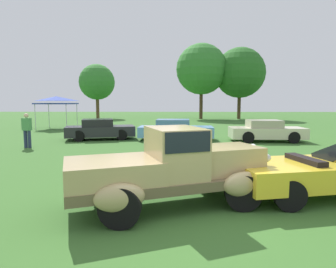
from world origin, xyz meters
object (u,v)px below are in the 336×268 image
(neighbor_convertible, at_px, (324,172))
(show_car_charcoal, at_px, (100,129))
(show_car_cream, at_px, (266,131))
(feature_pickup_truck, at_px, (172,167))
(show_car_skyblue, at_px, (175,130))
(canopy_tent_left_field, at_px, (56,100))
(spectator_between_cars, at_px, (27,129))

(neighbor_convertible, distance_m, show_car_charcoal, 12.97)
(show_car_charcoal, xyz_separation_m, show_car_cream, (9.68, -0.70, 0.00))
(feature_pickup_truck, distance_m, show_car_skyblue, 10.81)
(neighbor_convertible, height_order, canopy_tent_left_field, canopy_tent_left_field)
(neighbor_convertible, relative_size, canopy_tent_left_field, 1.62)
(neighbor_convertible, distance_m, show_car_cream, 9.63)
(neighbor_convertible, bearing_deg, canopy_tent_left_field, 128.08)
(show_car_charcoal, bearing_deg, feature_pickup_truck, -68.23)
(show_car_charcoal, relative_size, show_car_skyblue, 0.98)
(show_car_skyblue, bearing_deg, spectator_between_cars, -157.24)
(spectator_between_cars, bearing_deg, show_car_cream, 11.54)
(feature_pickup_truck, relative_size, spectator_between_cars, 2.65)
(show_car_charcoal, bearing_deg, show_car_skyblue, -2.45)
(show_car_skyblue, distance_m, spectator_between_cars, 7.87)
(spectator_between_cars, bearing_deg, show_car_skyblue, 22.76)
(neighbor_convertible, relative_size, show_car_skyblue, 1.03)
(feature_pickup_truck, bearing_deg, spectator_between_cars, 132.55)
(show_car_skyblue, height_order, show_car_cream, same)
(spectator_between_cars, height_order, canopy_tent_left_field, canopy_tent_left_field)
(neighbor_convertible, distance_m, canopy_tent_left_field, 21.89)
(feature_pickup_truck, height_order, canopy_tent_left_field, canopy_tent_left_field)
(show_car_skyblue, xyz_separation_m, canopy_tent_left_field, (-9.94, 7.18, 1.82))
(neighbor_convertible, bearing_deg, spectator_between_cars, 147.15)
(show_car_charcoal, xyz_separation_m, canopy_tent_left_field, (-5.43, 6.99, 1.82))
(show_car_charcoal, distance_m, canopy_tent_left_field, 9.03)
(spectator_between_cars, bearing_deg, show_car_charcoal, 49.80)
(show_car_skyblue, height_order, canopy_tent_left_field, canopy_tent_left_field)
(neighbor_convertible, xyz_separation_m, spectator_between_cars, (-10.76, 6.95, 0.33))
(show_car_cream, height_order, canopy_tent_left_field, canopy_tent_left_field)
(show_car_cream, bearing_deg, show_car_skyblue, 174.38)
(show_car_skyblue, bearing_deg, canopy_tent_left_field, 144.16)
(feature_pickup_truck, bearing_deg, canopy_tent_left_field, 118.63)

